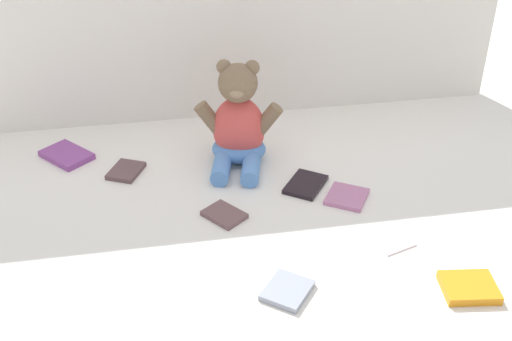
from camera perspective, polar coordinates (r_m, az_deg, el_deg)
ground_plane at (r=1.62m, az=-0.56°, el=-1.17°), size 3.20×3.20×0.00m
backdrop_drape at (r=1.85m, az=-2.83°, el=14.40°), size 1.65×0.03×0.66m
teddy_bear at (r=1.67m, az=-1.58°, el=4.02°), size 0.23×0.23×0.28m
book_case_0 at (r=1.58m, az=8.11°, el=-2.33°), size 0.13×0.13×0.01m
book_case_1 at (r=1.46m, az=11.84°, el=-5.95°), size 0.10×0.11×0.01m
book_case_2 at (r=1.80m, az=-16.54°, el=1.33°), size 0.15×0.16×0.02m
book_case_3 at (r=1.37m, az=18.47°, el=-9.87°), size 0.12×0.10×0.02m
book_case_4 at (r=1.70m, az=-11.53°, el=-0.03°), size 0.11×0.12×0.01m
book_case_5 at (r=1.50m, az=-2.85°, el=-3.96°), size 0.11×0.12×0.01m
book_case_6 at (r=1.61m, az=4.45°, el=-1.25°), size 0.13×0.14×0.01m
book_case_7 at (r=1.30m, az=2.80°, el=-10.64°), size 0.12×0.13×0.01m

